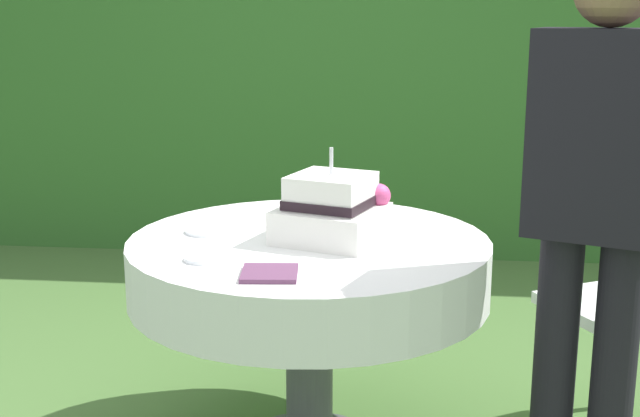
{
  "coord_description": "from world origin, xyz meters",
  "views": [
    {
      "loc": [
        0.3,
        -2.53,
        1.44
      ],
      "look_at": [
        0.04,
        -0.0,
        0.84
      ],
      "focal_mm": 46.84,
      "sensor_mm": 36.0,
      "label": 1
    }
  ],
  "objects_px": {
    "wedding_cake": "(332,210)",
    "serving_plate_far": "(208,231)",
    "napkin_stack": "(270,273)",
    "cake_table": "(309,272)",
    "standing_person": "(596,208)",
    "serving_plate_near": "(308,210)",
    "garden_chair": "(636,295)",
    "serving_plate_left": "(203,258)"
  },
  "relations": [
    {
      "from": "serving_plate_far",
      "to": "garden_chair",
      "type": "relative_size",
      "value": 0.16
    },
    {
      "from": "wedding_cake",
      "to": "standing_person",
      "type": "bearing_deg",
      "value": -21.45
    },
    {
      "from": "wedding_cake",
      "to": "napkin_stack",
      "type": "height_order",
      "value": "wedding_cake"
    },
    {
      "from": "serving_plate_near",
      "to": "serving_plate_left",
      "type": "bearing_deg",
      "value": -109.84
    },
    {
      "from": "wedding_cake",
      "to": "garden_chair",
      "type": "relative_size",
      "value": 0.43
    },
    {
      "from": "serving_plate_left",
      "to": "serving_plate_far",
      "type": "bearing_deg",
      "value": 101.21
    },
    {
      "from": "cake_table",
      "to": "standing_person",
      "type": "relative_size",
      "value": 0.72
    },
    {
      "from": "wedding_cake",
      "to": "serving_plate_far",
      "type": "bearing_deg",
      "value": 173.74
    },
    {
      "from": "cake_table",
      "to": "wedding_cake",
      "type": "bearing_deg",
      "value": -3.09
    },
    {
      "from": "cake_table",
      "to": "standing_person",
      "type": "distance_m",
      "value": 0.91
    },
    {
      "from": "serving_plate_far",
      "to": "serving_plate_left",
      "type": "relative_size",
      "value": 1.32
    },
    {
      "from": "wedding_cake",
      "to": "serving_plate_left",
      "type": "xyz_separation_m",
      "value": [
        -0.35,
        -0.26,
        -0.09
      ]
    },
    {
      "from": "garden_chair",
      "to": "serving_plate_far",
      "type": "bearing_deg",
      "value": -175.59
    },
    {
      "from": "serving_plate_near",
      "to": "napkin_stack",
      "type": "xyz_separation_m",
      "value": [
        -0.01,
        -0.75,
        0.0
      ]
    },
    {
      "from": "serving_plate_near",
      "to": "serving_plate_far",
      "type": "distance_m",
      "value": 0.43
    },
    {
      "from": "serving_plate_far",
      "to": "serving_plate_left",
      "type": "distance_m",
      "value": 0.31
    },
    {
      "from": "cake_table",
      "to": "serving_plate_left",
      "type": "height_order",
      "value": "serving_plate_left"
    },
    {
      "from": "cake_table",
      "to": "serving_plate_near",
      "type": "xyz_separation_m",
      "value": [
        -0.05,
        0.36,
        0.12
      ]
    },
    {
      "from": "napkin_stack",
      "to": "garden_chair",
      "type": "height_order",
      "value": "garden_chair"
    },
    {
      "from": "standing_person",
      "to": "garden_chair",
      "type": "bearing_deg",
      "value": 60.76
    },
    {
      "from": "garden_chair",
      "to": "standing_person",
      "type": "height_order",
      "value": "standing_person"
    },
    {
      "from": "serving_plate_left",
      "to": "standing_person",
      "type": "relative_size",
      "value": 0.07
    },
    {
      "from": "wedding_cake",
      "to": "serving_plate_near",
      "type": "distance_m",
      "value": 0.4
    },
    {
      "from": "serving_plate_far",
      "to": "standing_person",
      "type": "distance_m",
      "value": 1.21
    },
    {
      "from": "wedding_cake",
      "to": "serving_plate_left",
      "type": "distance_m",
      "value": 0.45
    },
    {
      "from": "serving_plate_near",
      "to": "standing_person",
      "type": "bearing_deg",
      "value": -37.47
    },
    {
      "from": "serving_plate_left",
      "to": "napkin_stack",
      "type": "distance_m",
      "value": 0.25
    },
    {
      "from": "wedding_cake",
      "to": "standing_person",
      "type": "height_order",
      "value": "standing_person"
    },
    {
      "from": "serving_plate_near",
      "to": "serving_plate_far",
      "type": "height_order",
      "value": "same"
    },
    {
      "from": "wedding_cake",
      "to": "serving_plate_far",
      "type": "relative_size",
      "value": 2.64
    },
    {
      "from": "wedding_cake",
      "to": "napkin_stack",
      "type": "relative_size",
      "value": 2.52
    },
    {
      "from": "wedding_cake",
      "to": "napkin_stack",
      "type": "bearing_deg",
      "value": -109.57
    },
    {
      "from": "serving_plate_left",
      "to": "garden_chair",
      "type": "height_order",
      "value": "garden_chair"
    },
    {
      "from": "wedding_cake",
      "to": "serving_plate_near",
      "type": "relative_size",
      "value": 3.19
    },
    {
      "from": "serving_plate_near",
      "to": "serving_plate_left",
      "type": "xyz_separation_m",
      "value": [
        -0.23,
        -0.63,
        0.0
      ]
    },
    {
      "from": "cake_table",
      "to": "serving_plate_near",
      "type": "relative_size",
      "value": 9.57
    },
    {
      "from": "serving_plate_near",
      "to": "wedding_cake",
      "type": "bearing_deg",
      "value": -71.63
    },
    {
      "from": "serving_plate_near",
      "to": "napkin_stack",
      "type": "relative_size",
      "value": 0.79
    },
    {
      "from": "serving_plate_near",
      "to": "serving_plate_left",
      "type": "distance_m",
      "value": 0.67
    },
    {
      "from": "serving_plate_far",
      "to": "napkin_stack",
      "type": "relative_size",
      "value": 0.95
    },
    {
      "from": "napkin_stack",
      "to": "standing_person",
      "type": "relative_size",
      "value": 0.1
    },
    {
      "from": "serving_plate_far",
      "to": "garden_chair",
      "type": "height_order",
      "value": "garden_chair"
    }
  ]
}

